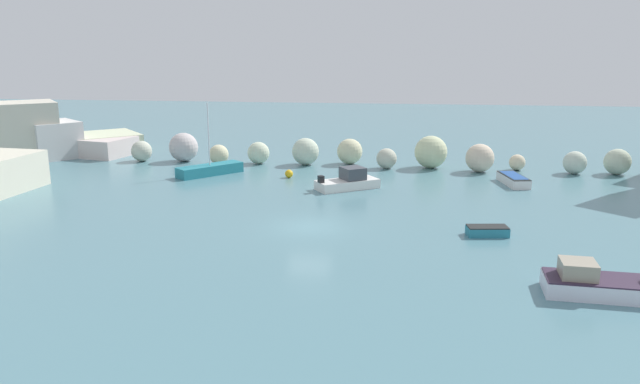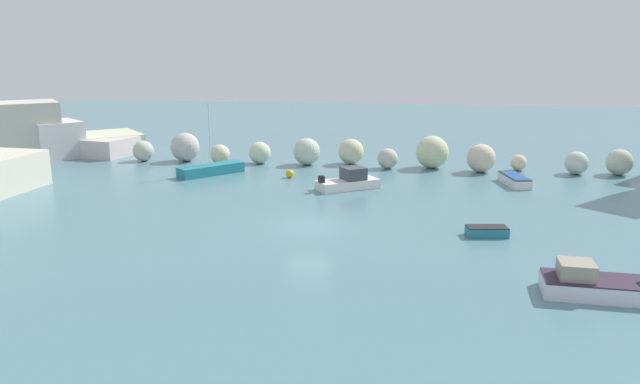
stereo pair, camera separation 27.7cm
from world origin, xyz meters
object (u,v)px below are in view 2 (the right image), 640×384
at_px(moored_boat_2, 211,169).
at_px(moored_boat_0, 592,284).
at_px(moored_boat_5, 487,231).
at_px(channel_buoy, 290,174).
at_px(moored_boat_3, 514,180).
at_px(moored_boat_1, 349,181).

bearing_deg(moored_boat_2, moored_boat_0, 88.87).
height_order(moored_boat_0, moored_boat_5, moored_boat_0).
bearing_deg(channel_buoy, moored_boat_2, 177.72).
bearing_deg(moored_boat_5, moored_boat_3, 66.50).
relative_size(moored_boat_0, moored_boat_5, 1.88).
relative_size(moored_boat_2, moored_boat_3, 1.49).
xyz_separation_m(channel_buoy, moored_boat_2, (-6.62, 0.26, 0.11)).
bearing_deg(channel_buoy, moored_boat_3, -0.31).
relative_size(channel_buoy, moored_boat_1, 0.13).
xyz_separation_m(moored_boat_1, moored_boat_2, (-11.68, 3.44, -0.12)).
relative_size(channel_buoy, moored_boat_5, 0.28).
relative_size(channel_buoy, moored_boat_0, 0.15).
relative_size(channel_buoy, moored_boat_2, 0.11).
distance_m(moored_boat_1, moored_boat_5, 13.54).
bearing_deg(moored_boat_5, moored_boat_2, 137.44).
bearing_deg(moored_boat_2, moored_boat_1, 114.94).
distance_m(channel_buoy, moored_boat_0, 27.38).
bearing_deg(moored_boat_1, moored_boat_0, -90.21).
bearing_deg(moored_boat_0, moored_boat_3, -87.03).
bearing_deg(moored_boat_0, moored_boat_2, -38.65).
bearing_deg(channel_buoy, moored_boat_5, -44.70).
distance_m(moored_boat_0, moored_boat_2, 32.11).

